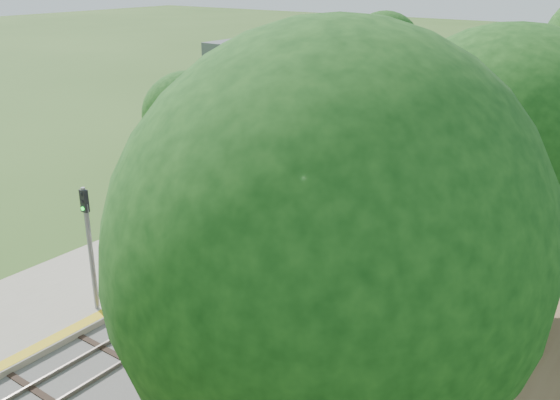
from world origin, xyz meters
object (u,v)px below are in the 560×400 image
Objects in this scene: station_building at (270,92)px; lamppost_far at (222,196)px; signal_farside at (471,166)px; signal_platform at (88,236)px.

station_building reaches higher than lamppost_far.
station_building is 1.75× the size of lamppost_far.
lamppost_far is 13.08m from signal_farside.
signal_farside is at bearing -24.36° from station_building.
signal_farside is at bearing 62.30° from signal_platform.
station_building reaches higher than signal_farside.
station_building is 22.17m from signal_farside.
lamppost_far is 0.81× the size of signal_farside.
signal_platform is 19.58m from signal_farside.
signal_platform is at bearing -67.26° from station_building.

